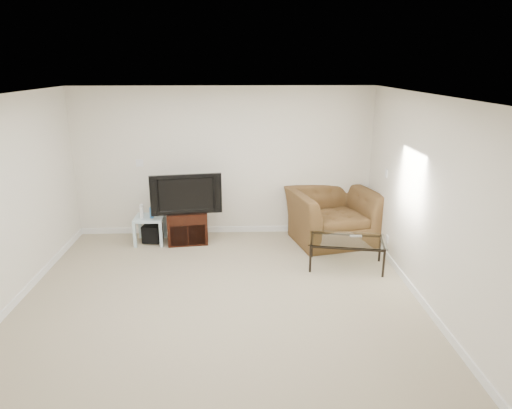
{
  "coord_description": "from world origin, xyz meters",
  "views": [
    {
      "loc": [
        0.28,
        -5.05,
        2.83
      ],
      "look_at": [
        0.5,
        1.2,
        0.9
      ],
      "focal_mm": 32.0,
      "sensor_mm": 36.0,
      "label": 1
    }
  ],
  "objects_px": {
    "television": "(186,193)",
    "subwoofer": "(152,233)",
    "coffee_table": "(346,253)",
    "recliner": "(333,207)",
    "tv_stand": "(187,227)",
    "side_table": "(150,230)"
  },
  "relations": [
    {
      "from": "television",
      "to": "side_table",
      "type": "relative_size",
      "value": 2.25
    },
    {
      "from": "side_table",
      "to": "recliner",
      "type": "bearing_deg",
      "value": 0.0
    },
    {
      "from": "side_table",
      "to": "subwoofer",
      "type": "xyz_separation_m",
      "value": [
        0.03,
        0.02,
        -0.07
      ]
    },
    {
      "from": "subwoofer",
      "to": "side_table",
      "type": "bearing_deg",
      "value": -146.26
    },
    {
      "from": "recliner",
      "to": "tv_stand",
      "type": "bearing_deg",
      "value": 166.49
    },
    {
      "from": "television",
      "to": "recliner",
      "type": "distance_m",
      "value": 2.4
    },
    {
      "from": "side_table",
      "to": "subwoofer",
      "type": "height_order",
      "value": "side_table"
    },
    {
      "from": "coffee_table",
      "to": "subwoofer",
      "type": "bearing_deg",
      "value": 160.3
    },
    {
      "from": "tv_stand",
      "to": "subwoofer",
      "type": "xyz_separation_m",
      "value": [
        -0.59,
        0.02,
        -0.11
      ]
    },
    {
      "from": "subwoofer",
      "to": "recliner",
      "type": "distance_m",
      "value": 3.01
    },
    {
      "from": "tv_stand",
      "to": "recliner",
      "type": "height_order",
      "value": "recliner"
    },
    {
      "from": "television",
      "to": "subwoofer",
      "type": "height_order",
      "value": "television"
    },
    {
      "from": "television",
      "to": "recliner",
      "type": "relative_size",
      "value": 0.79
    },
    {
      "from": "subwoofer",
      "to": "television",
      "type": "bearing_deg",
      "value": -4.39
    },
    {
      "from": "tv_stand",
      "to": "television",
      "type": "height_order",
      "value": "television"
    },
    {
      "from": "television",
      "to": "side_table",
      "type": "bearing_deg",
      "value": 168.61
    },
    {
      "from": "tv_stand",
      "to": "side_table",
      "type": "relative_size",
      "value": 1.38
    },
    {
      "from": "television",
      "to": "recliner",
      "type": "height_order",
      "value": "television"
    },
    {
      "from": "recliner",
      "to": "subwoofer",
      "type": "bearing_deg",
      "value": 166.13
    },
    {
      "from": "tv_stand",
      "to": "subwoofer",
      "type": "distance_m",
      "value": 0.6
    },
    {
      "from": "side_table",
      "to": "coffee_table",
      "type": "xyz_separation_m",
      "value": [
        3.01,
        -1.05,
        -0.01
      ]
    },
    {
      "from": "subwoofer",
      "to": "tv_stand",
      "type": "bearing_deg",
      "value": -1.82
    }
  ]
}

